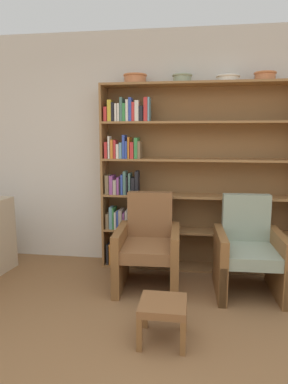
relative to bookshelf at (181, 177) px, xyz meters
The scene contains 9 objects.
wall_back 0.34m from the bookshelf, 87.56° to the left, with size 12.00×0.06×2.75m.
bookshelf is the anchor object (origin of this frame).
bowl_slate 1.23m from the bookshelf, behind, with size 0.27×0.27×0.10m.
bowl_stoneware 1.10m from the bookshelf, 100.98° to the right, with size 0.22×0.22×0.09m.
bowl_copper 1.19m from the bookshelf, ahead, with size 0.26×0.26×0.07m.
bowl_sage 1.40m from the bookshelf, ahead, with size 0.24×0.24×0.09m.
armchair_leather 0.92m from the bookshelf, 118.42° to the right, with size 0.67×0.71×0.95m.
armchair_cushioned 1.12m from the bookshelf, 38.74° to the right, with size 0.66×0.70×0.95m.
footstool 1.74m from the bookshelf, 92.28° to the right, with size 0.35×0.35×0.32m.
Camera 1 is at (0.14, -1.66, 1.56)m, focal length 32.00 mm.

